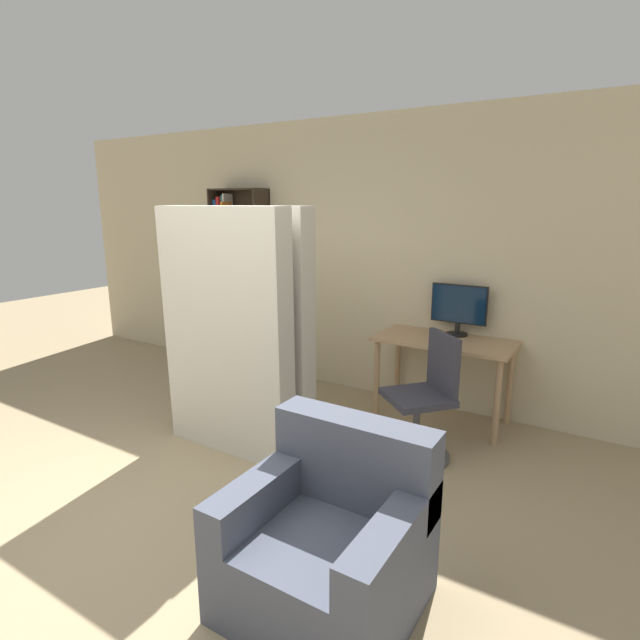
% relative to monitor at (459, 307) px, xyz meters
% --- Properties ---
extents(ground_plane, '(16.00, 16.00, 0.00)m').
position_rel_monitor_xyz_m(ground_plane, '(-1.07, -2.89, -1.00)').
color(ground_plane, '#9E8966').
extents(wall_back, '(8.00, 0.06, 2.70)m').
position_rel_monitor_xyz_m(wall_back, '(-1.07, 0.14, 0.35)').
color(wall_back, '#C6B793').
rests_on(wall_back, ground).
extents(desk, '(1.16, 0.59, 0.75)m').
position_rel_monitor_xyz_m(desk, '(-0.05, -0.19, -0.37)').
color(desk, tan).
rests_on(desk, ground).
extents(monitor, '(0.49, 0.18, 0.45)m').
position_rel_monitor_xyz_m(monitor, '(0.00, 0.00, 0.00)').
color(monitor, black).
rests_on(monitor, desk).
extents(office_chair, '(0.62, 0.62, 0.96)m').
position_rel_monitor_xyz_m(office_chair, '(0.04, -0.91, -0.61)').
color(office_chair, '#4C4C51').
rests_on(office_chair, ground).
extents(bookshelf, '(0.65, 0.28, 2.04)m').
position_rel_monitor_xyz_m(bookshelf, '(-2.53, -0.00, -0.06)').
color(bookshelf, '#2D2319').
rests_on(bookshelf, ground).
extents(mattress_near, '(1.12, 0.22, 1.87)m').
position_rel_monitor_xyz_m(mattress_near, '(-1.27, -1.59, -0.07)').
color(mattress_near, beige).
rests_on(mattress_near, ground).
extents(mattress_far, '(1.12, 0.20, 1.87)m').
position_rel_monitor_xyz_m(mattress_far, '(-1.27, -1.31, -0.07)').
color(mattress_far, beige).
rests_on(mattress_far, ground).
extents(armchair, '(0.85, 0.80, 0.85)m').
position_rel_monitor_xyz_m(armchair, '(0.17, -2.48, -0.68)').
color(armchair, '#474C5B').
rests_on(armchair, ground).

